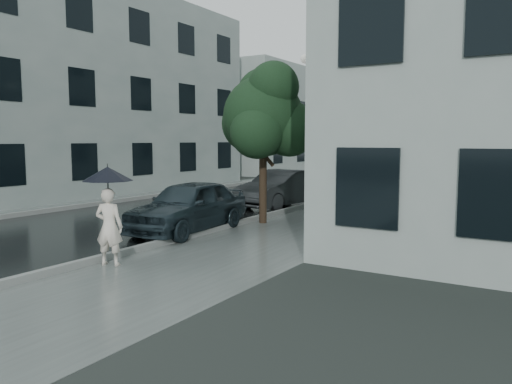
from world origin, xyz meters
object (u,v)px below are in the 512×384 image
Objects in this scene: car_near at (189,206)px; lamp_post at (315,122)px; car_far at (281,188)px; pedestrian at (109,227)px; street_tree at (265,115)px.

lamp_post is at bearing 77.23° from car_near.
car_near reaches higher than car_far.
car_far is (-1.24, -0.24, -2.45)m from lamp_post.
lamp_post reaches higher than pedestrian.
street_tree is at bearing -104.55° from lamp_post.
car_far is (-1.22, 9.42, -0.09)m from pedestrian.
car_near is at bearing -114.19° from lamp_post.
pedestrian is 9.50m from car_far.
lamp_post is 2.75m from car_far.
car_near is (-1.01, -2.36, -2.51)m from street_tree.
lamp_post is 1.33× the size of car_far.
car_far is (-0.22, 5.71, -0.01)m from car_near.
car_far is (-1.24, 3.36, -2.52)m from street_tree.
street_tree is 3.59m from car_near.
lamp_post reaches higher than car_far.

